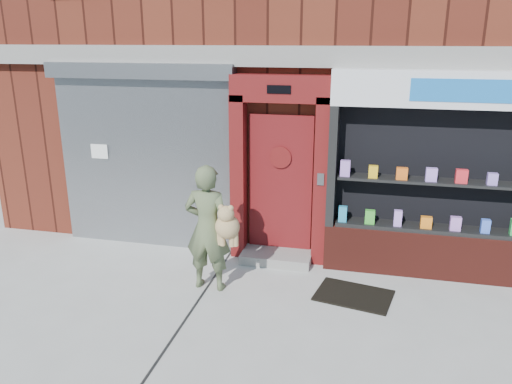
% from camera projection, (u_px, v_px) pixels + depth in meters
% --- Properties ---
extents(ground, '(80.00, 80.00, 0.00)m').
position_uv_depth(ground, '(310.00, 324.00, 6.20)').
color(ground, '#9E9E99').
rests_on(ground, ground).
extents(building, '(12.00, 8.16, 8.00)m').
position_uv_depth(building, '(351.00, 8.00, 10.59)').
color(building, '#4D1A11').
rests_on(building, ground).
extents(shutter_bay, '(3.10, 0.30, 3.04)m').
position_uv_depth(shutter_bay, '(145.00, 146.00, 8.13)').
color(shutter_bay, gray).
rests_on(shutter_bay, ground).
extents(red_door_bay, '(1.52, 0.58, 2.90)m').
position_uv_depth(red_door_bay, '(280.00, 171.00, 7.66)').
color(red_door_bay, '#5F1011').
rests_on(red_door_bay, ground).
extents(pharmacy_bay, '(3.50, 0.41, 3.00)m').
position_uv_depth(pharmacy_bay, '(451.00, 187.00, 7.10)').
color(pharmacy_bay, '#541A13').
rests_on(pharmacy_bay, ground).
extents(woman, '(0.81, 0.46, 1.80)m').
position_uv_depth(woman, '(210.00, 228.00, 6.86)').
color(woman, '#556341').
rests_on(woman, ground).
extents(doormat, '(1.13, 0.89, 0.03)m').
position_uv_depth(doormat, '(354.00, 295.00, 6.87)').
color(doormat, black).
rests_on(doormat, ground).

